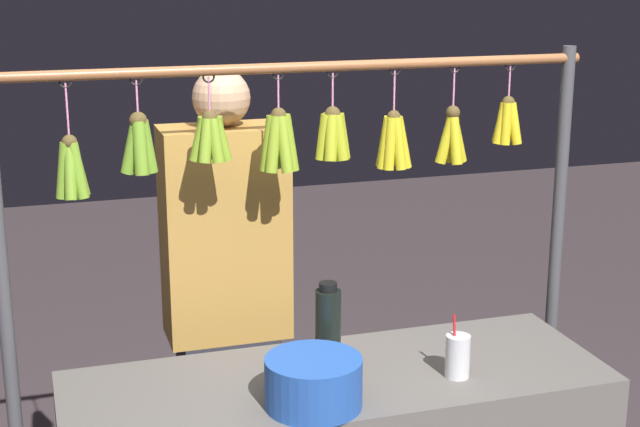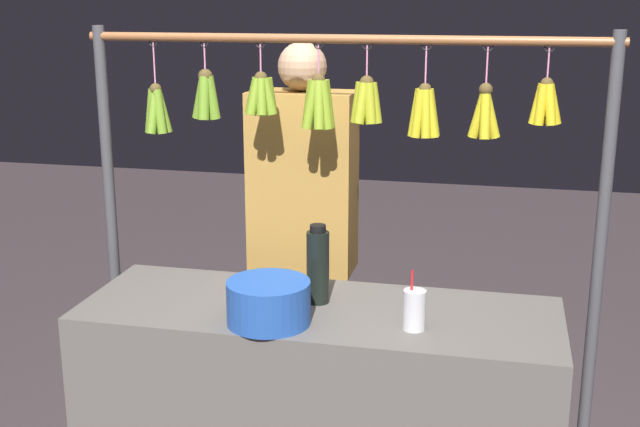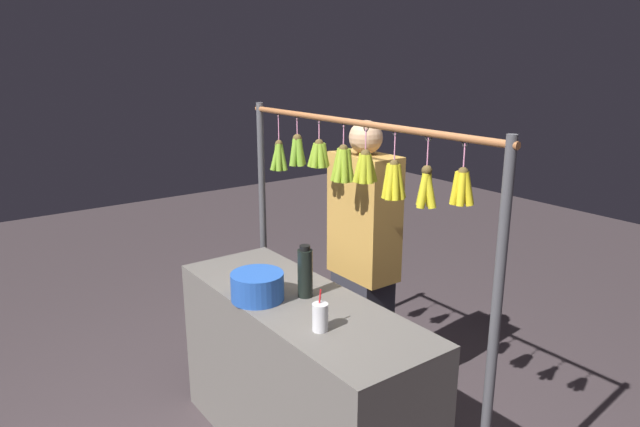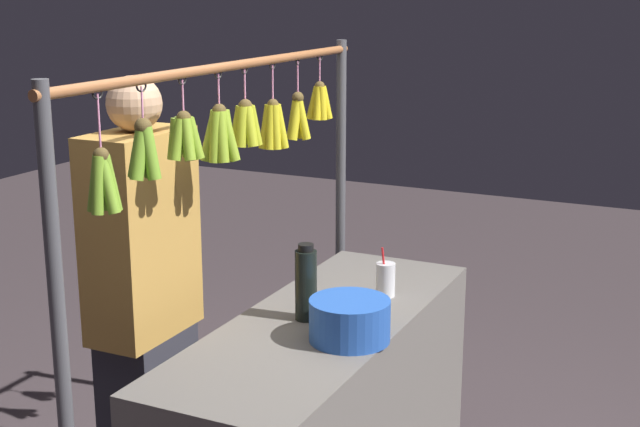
{
  "view_description": "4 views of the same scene",
  "coord_description": "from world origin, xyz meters",
  "px_view_note": "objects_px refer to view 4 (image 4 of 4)",
  "views": [
    {
      "loc": [
        0.82,
        2.44,
        2.1
      ],
      "look_at": [
        0.06,
        0.0,
        1.41
      ],
      "focal_mm": 53.31,
      "sensor_mm": 36.0,
      "label": 1
    },
    {
      "loc": [
        -0.58,
        2.49,
        1.92
      ],
      "look_at": [
        -0.0,
        0.0,
        1.24
      ],
      "focal_mm": 45.7,
      "sensor_mm": 36.0,
      "label": 2
    },
    {
      "loc": [
        -2.19,
        1.48,
        2.1
      ],
      "look_at": [
        -0.18,
        0.0,
        1.4
      ],
      "focal_mm": 31.82,
      "sensor_mm": 36.0,
      "label": 3
    },
    {
      "loc": [
        2.67,
        1.28,
        2.05
      ],
      "look_at": [
        0.01,
        0.0,
        1.3
      ],
      "focal_mm": 50.63,
      "sensor_mm": 36.0,
      "label": 4
    }
  ],
  "objects_px": {
    "blue_bucket": "(350,320)",
    "vendor_person": "(145,324)",
    "water_bottle": "(306,284)",
    "drink_cup": "(386,280)"
  },
  "relations": [
    {
      "from": "vendor_person",
      "to": "blue_bucket",
      "type": "bearing_deg",
      "value": 95.81
    },
    {
      "from": "water_bottle",
      "to": "vendor_person",
      "type": "height_order",
      "value": "vendor_person"
    },
    {
      "from": "blue_bucket",
      "to": "vendor_person",
      "type": "height_order",
      "value": "vendor_person"
    },
    {
      "from": "blue_bucket",
      "to": "vendor_person",
      "type": "xyz_separation_m",
      "value": [
        0.08,
        -0.77,
        -0.11
      ]
    },
    {
      "from": "vendor_person",
      "to": "drink_cup",
      "type": "bearing_deg",
      "value": 126.96
    },
    {
      "from": "blue_bucket",
      "to": "vendor_person",
      "type": "relative_size",
      "value": 0.15
    },
    {
      "from": "water_bottle",
      "to": "blue_bucket",
      "type": "distance_m",
      "value": 0.25
    },
    {
      "from": "drink_cup",
      "to": "vendor_person",
      "type": "relative_size",
      "value": 0.11
    },
    {
      "from": "water_bottle",
      "to": "drink_cup",
      "type": "height_order",
      "value": "water_bottle"
    },
    {
      "from": "water_bottle",
      "to": "vendor_person",
      "type": "bearing_deg",
      "value": -71.07
    }
  ]
}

